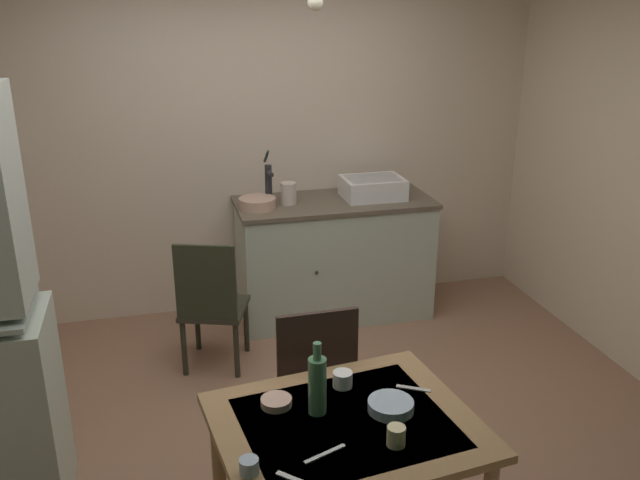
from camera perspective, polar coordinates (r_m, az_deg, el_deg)
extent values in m
plane|color=#8E654D|center=(3.91, -1.32, -16.12)|extent=(5.39, 5.39, 0.00)
cube|color=beige|center=(5.05, -6.17, 8.74)|extent=(4.49, 0.10, 2.67)
cube|color=#B1BDAB|center=(5.07, 1.18, -1.68)|extent=(1.41, 0.60, 0.87)
cube|color=brown|center=(4.92, 1.22, 3.22)|extent=(1.44, 0.63, 0.03)
sphere|color=#2D2823|center=(4.72, -0.28, -2.78)|extent=(0.02, 0.02, 0.02)
cube|color=white|center=(4.98, 4.50, 4.44)|extent=(0.44, 0.34, 0.15)
cube|color=black|center=(4.96, 4.52, 5.23)|extent=(0.38, 0.28, 0.01)
cylinder|color=#232328|center=(4.82, -4.39, 4.74)|extent=(0.05, 0.05, 0.28)
cylinder|color=#232328|center=(4.73, -4.27, 5.69)|extent=(0.03, 0.12, 0.03)
cylinder|color=#1E302F|center=(4.83, -4.57, 7.09)|extent=(0.02, 0.16, 0.12)
cylinder|color=tan|center=(4.74, -5.35, 3.14)|extent=(0.26, 0.26, 0.07)
cylinder|color=beige|center=(4.82, -2.69, 3.98)|extent=(0.11, 0.11, 0.16)
cube|color=#977147|center=(2.70, 2.22, -15.51)|extent=(1.09, 0.93, 0.04)
cube|color=white|center=(2.69, 2.23, -15.21)|extent=(0.85, 0.72, 0.00)
cylinder|color=olive|center=(3.09, -8.53, -19.31)|extent=(0.06, 0.06, 0.72)
cylinder|color=#99744E|center=(3.33, 6.86, -15.92)|extent=(0.06, 0.06, 0.72)
cube|color=#2C2521|center=(3.45, -1.01, -13.27)|extent=(0.41, 0.41, 0.03)
cube|color=#30211C|center=(3.14, -0.20, -10.65)|extent=(0.38, 0.03, 0.55)
cylinder|color=#2C2521|center=(3.74, 0.95, -14.28)|extent=(0.04, 0.04, 0.40)
cylinder|color=#2C2521|center=(3.68, -4.33, -15.02)|extent=(0.04, 0.04, 0.40)
cylinder|color=#2C2521|center=(3.48, 2.58, -17.31)|extent=(0.04, 0.04, 0.40)
cylinder|color=#2C2521|center=(3.41, -3.16, -18.21)|extent=(0.04, 0.04, 0.40)
cube|color=#2D2C21|center=(4.44, -8.94, -5.75)|extent=(0.51, 0.51, 0.03)
cube|color=#2C2F1E|center=(4.17, -9.70, -3.61)|extent=(0.37, 0.15, 0.49)
cylinder|color=#2D2C21|center=(4.65, -6.28, -7.24)|extent=(0.04, 0.04, 0.38)
cylinder|color=#2D2C21|center=(4.72, -10.37, -7.02)|extent=(0.04, 0.04, 0.38)
cylinder|color=#2D2C21|center=(4.35, -7.10, -9.27)|extent=(0.04, 0.04, 0.38)
cylinder|color=#2D2C21|center=(4.43, -11.47, -8.99)|extent=(0.04, 0.04, 0.38)
cylinder|color=#9EB2C6|center=(2.75, 6.02, -13.82)|extent=(0.18, 0.18, 0.04)
cylinder|color=tan|center=(2.78, -3.73, -13.55)|extent=(0.13, 0.13, 0.03)
cylinder|color=#9EB2C6|center=(2.45, -6.04, -18.55)|extent=(0.07, 0.07, 0.06)
cylinder|color=white|center=(2.88, 1.86, -11.74)|extent=(0.08, 0.08, 0.07)
cylinder|color=beige|center=(2.57, 6.48, -16.20)|extent=(0.07, 0.07, 0.08)
cylinder|color=#4C7F56|center=(2.68, -0.23, -12.29)|extent=(0.07, 0.07, 0.24)
cylinder|color=#4C7F56|center=(2.60, -0.24, -9.42)|extent=(0.03, 0.03, 0.07)
cube|color=silver|center=(2.53, 0.42, -17.69)|extent=(0.17, 0.08, 0.00)
cube|color=beige|center=(2.91, 7.94, -12.37)|extent=(0.14, 0.09, 0.00)
cube|color=beige|center=(2.42, -2.11, -19.66)|extent=(0.12, 0.12, 0.00)
sphere|color=#F9EFCC|center=(3.56, -0.41, 19.51)|extent=(0.08, 0.08, 0.08)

